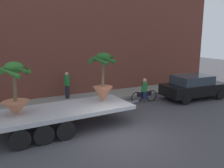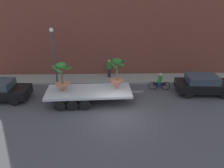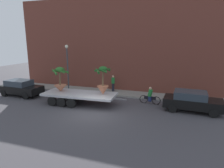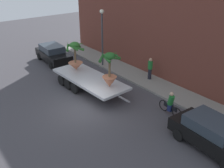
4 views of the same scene
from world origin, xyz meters
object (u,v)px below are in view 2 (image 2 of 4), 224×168
parked_car (203,84)px  pedestrian_near_gate (109,68)px  cyclist (160,82)px  trailing_car (0,90)px  flatbed_trailer (86,93)px  street_lamp (53,49)px  potted_palm_middle (117,76)px  potted_palm_rear (62,79)px

parked_car → pedestrian_near_gate: pedestrian_near_gate is taller
cyclist → pedestrian_near_gate: pedestrian_near_gate is taller
cyclist → trailing_car: (-12.67, -1.48, 0.16)m
flatbed_trailer → street_lamp: size_ratio=1.52×
potted_palm_middle → parked_car: 7.22m
trailing_car → pedestrian_near_gate: pedestrian_near_gate is taller
pedestrian_near_gate → street_lamp: 5.32m
flatbed_trailer → potted_palm_middle: bearing=5.6°
flatbed_trailer → street_lamp: bearing=129.7°
potted_palm_rear → potted_palm_middle: potted_palm_middle is taller
potted_palm_rear → street_lamp: street_lamp is taller
trailing_car → flatbed_trailer: bearing=-4.8°
potted_palm_middle → street_lamp: bearing=148.2°
potted_palm_middle → cyclist: bearing=26.1°
cyclist → street_lamp: 9.44m
potted_palm_rear → street_lamp: (-1.28, 3.46, 1.29)m
flatbed_trailer → potted_palm_middle: 2.68m
trailing_car → street_lamp: size_ratio=0.90×
potted_palm_rear → pedestrian_near_gate: size_ratio=1.28×
trailing_car → potted_palm_rear: bearing=-6.0°
potted_palm_middle → trailing_car: size_ratio=0.55×
potted_palm_middle → trailing_car: (-8.97, 0.33, -1.20)m
flatbed_trailer → pedestrian_near_gate: bearing=68.4°
street_lamp → trailing_car: bearing=-141.5°
parked_car → potted_palm_rear: bearing=-173.8°
cyclist → pedestrian_near_gate: bearing=148.9°
flatbed_trailer → potted_palm_rear: 2.01m
potted_palm_middle → flatbed_trailer: bearing=-174.4°
trailing_car → pedestrian_near_gate: (8.43, 4.03, 0.22)m
flatbed_trailer → potted_palm_rear: potted_palm_rear is taller
potted_palm_middle → parked_car: (7.05, 1.00, -1.20)m
potted_palm_rear → parked_car: size_ratio=0.49×
street_lamp → potted_palm_middle: bearing=-31.8°
cyclist → street_lamp: street_lamp is taller
flatbed_trailer → parked_car: (9.40, 1.23, 0.05)m
potted_palm_rear → street_lamp: 3.91m
parked_car → street_lamp: (-12.32, 2.27, 2.40)m
potted_palm_middle → cyclist: 4.33m
potted_palm_rear → cyclist: size_ratio=1.19×
potted_palm_middle → street_lamp: size_ratio=0.50×
cyclist → trailing_car: 12.76m
flatbed_trailer → parked_car: parked_car is taller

